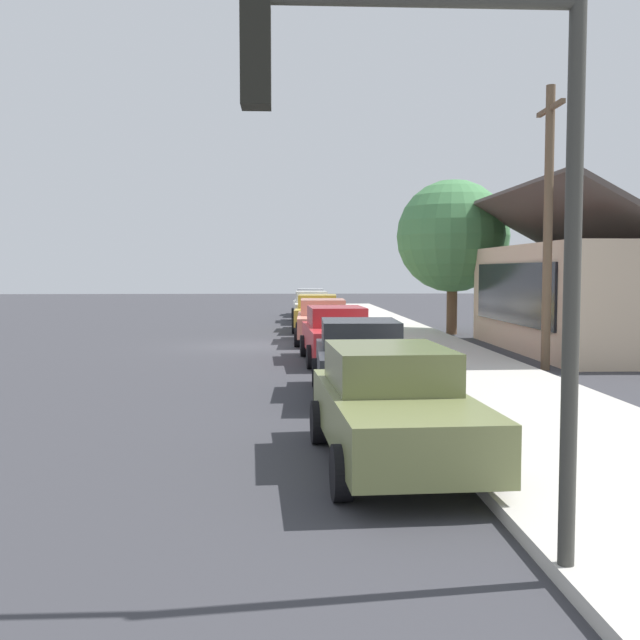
{
  "coord_description": "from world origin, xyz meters",
  "views": [
    {
      "loc": [
        25.95,
        1.22,
        2.65
      ],
      "look_at": [
        0.32,
        2.47,
        0.94
      ],
      "focal_mm": 41.3,
      "sensor_mm": 36.0,
      "label": 1
    }
  ],
  "objects_px": {
    "car_coral": "(323,320)",
    "car_cherry": "(338,334)",
    "car_mustard": "(317,312)",
    "car_charcoal": "(361,358)",
    "car_ivory": "(311,306)",
    "car_olive": "(393,405)",
    "utility_pole_wooden": "(548,223)",
    "car_silver": "(310,302)",
    "shade_tree": "(453,236)",
    "fire_hydrant_red": "(385,343)",
    "traffic_light_main": "(446,167)"
  },
  "relations": [
    {
      "from": "car_ivory",
      "to": "shade_tree",
      "type": "height_order",
      "value": "shade_tree"
    },
    {
      "from": "car_silver",
      "to": "car_ivory",
      "type": "relative_size",
      "value": 0.98
    },
    {
      "from": "car_olive",
      "to": "shade_tree",
      "type": "height_order",
      "value": "shade_tree"
    },
    {
      "from": "car_coral",
      "to": "car_olive",
      "type": "xyz_separation_m",
      "value": [
        17.28,
        0.05,
        -0.0
      ]
    },
    {
      "from": "car_ivory",
      "to": "car_charcoal",
      "type": "height_order",
      "value": "same"
    },
    {
      "from": "fire_hydrant_red",
      "to": "car_ivory",
      "type": "bearing_deg",
      "value": -174.51
    },
    {
      "from": "shade_tree",
      "to": "car_mustard",
      "type": "bearing_deg",
      "value": -110.4
    },
    {
      "from": "car_olive",
      "to": "fire_hydrant_red",
      "type": "bearing_deg",
      "value": 170.11
    },
    {
      "from": "car_ivory",
      "to": "car_coral",
      "type": "distance_m",
      "value": 10.91
    },
    {
      "from": "car_mustard",
      "to": "traffic_light_main",
      "type": "distance_m",
      "value": 26.63
    },
    {
      "from": "car_cherry",
      "to": "shade_tree",
      "type": "relative_size",
      "value": 0.75
    },
    {
      "from": "shade_tree",
      "to": "fire_hydrant_red",
      "type": "xyz_separation_m",
      "value": [
        8.75,
        -4.03,
        -3.59
      ]
    },
    {
      "from": "car_mustard",
      "to": "shade_tree",
      "type": "relative_size",
      "value": 0.76
    },
    {
      "from": "car_silver",
      "to": "car_coral",
      "type": "relative_size",
      "value": 0.98
    },
    {
      "from": "car_mustard",
      "to": "car_coral",
      "type": "height_order",
      "value": "same"
    },
    {
      "from": "car_charcoal",
      "to": "utility_pole_wooden",
      "type": "distance_m",
      "value": 7.29
    },
    {
      "from": "car_mustard",
      "to": "car_charcoal",
      "type": "relative_size",
      "value": 1.1
    },
    {
      "from": "car_ivory",
      "to": "utility_pole_wooden",
      "type": "height_order",
      "value": "utility_pole_wooden"
    },
    {
      "from": "car_silver",
      "to": "car_charcoal",
      "type": "distance_m",
      "value": 28.53
    },
    {
      "from": "car_silver",
      "to": "shade_tree",
      "type": "bearing_deg",
      "value": 24.78
    },
    {
      "from": "shade_tree",
      "to": "utility_pole_wooden",
      "type": "relative_size",
      "value": 0.86
    },
    {
      "from": "car_ivory",
      "to": "car_olive",
      "type": "relative_size",
      "value": 1.03
    },
    {
      "from": "car_ivory",
      "to": "traffic_light_main",
      "type": "bearing_deg",
      "value": -0.54
    },
    {
      "from": "car_charcoal",
      "to": "traffic_light_main",
      "type": "relative_size",
      "value": 0.85
    },
    {
      "from": "utility_pole_wooden",
      "to": "traffic_light_main",
      "type": "bearing_deg",
      "value": -23.11
    },
    {
      "from": "car_olive",
      "to": "utility_pole_wooden",
      "type": "xyz_separation_m",
      "value": [
        -9.38,
        5.5,
        3.11
      ]
    },
    {
      "from": "car_olive",
      "to": "utility_pole_wooden",
      "type": "height_order",
      "value": "utility_pole_wooden"
    },
    {
      "from": "fire_hydrant_red",
      "to": "car_charcoal",
      "type": "bearing_deg",
      "value": -12.27
    },
    {
      "from": "shade_tree",
      "to": "car_silver",
      "type": "bearing_deg",
      "value": -158.06
    },
    {
      "from": "car_cherry",
      "to": "car_olive",
      "type": "relative_size",
      "value": 1.03
    },
    {
      "from": "car_coral",
      "to": "car_cherry",
      "type": "relative_size",
      "value": 1.0
    },
    {
      "from": "car_silver",
      "to": "car_ivory",
      "type": "xyz_separation_m",
      "value": [
        5.88,
        -0.16,
        0.0
      ]
    },
    {
      "from": "car_cherry",
      "to": "utility_pole_wooden",
      "type": "height_order",
      "value": "utility_pole_wooden"
    },
    {
      "from": "car_mustard",
      "to": "car_charcoal",
      "type": "height_order",
      "value": "same"
    },
    {
      "from": "car_cherry",
      "to": "car_olive",
      "type": "bearing_deg",
      "value": -2.51
    },
    {
      "from": "car_mustard",
      "to": "utility_pole_wooden",
      "type": "bearing_deg",
      "value": 25.81
    },
    {
      "from": "car_coral",
      "to": "car_charcoal",
      "type": "distance_m",
      "value": 11.74
    },
    {
      "from": "car_mustard",
      "to": "car_ivory",
      "type": "bearing_deg",
      "value": -176.27
    },
    {
      "from": "car_ivory",
      "to": "shade_tree",
      "type": "bearing_deg",
      "value": 35.87
    },
    {
      "from": "shade_tree",
      "to": "car_ivory",
      "type": "bearing_deg",
      "value": -143.74
    },
    {
      "from": "car_olive",
      "to": "traffic_light_main",
      "type": "xyz_separation_m",
      "value": [
        3.88,
        -0.16,
        2.68
      ]
    },
    {
      "from": "car_coral",
      "to": "car_cherry",
      "type": "xyz_separation_m",
      "value": [
        5.77,
        0.13,
        -0.0
      ]
    },
    {
      "from": "car_silver",
      "to": "car_cherry",
      "type": "xyz_separation_m",
      "value": [
        22.56,
        -0.01,
        0.0
      ]
    },
    {
      "from": "shade_tree",
      "to": "traffic_light_main",
      "type": "xyz_separation_m",
      "value": [
        24.43,
        -5.69,
        -0.6
      ]
    },
    {
      "from": "shade_tree",
      "to": "car_charcoal",
      "type": "bearing_deg",
      "value": -19.76
    },
    {
      "from": "car_ivory",
      "to": "utility_pole_wooden",
      "type": "bearing_deg",
      "value": 16.11
    },
    {
      "from": "fire_hydrant_red",
      "to": "car_mustard",
      "type": "bearing_deg",
      "value": -171.99
    },
    {
      "from": "car_cherry",
      "to": "shade_tree",
      "type": "xyz_separation_m",
      "value": [
        -9.04,
        5.46,
        3.27
      ]
    },
    {
      "from": "car_olive",
      "to": "shade_tree",
      "type": "bearing_deg",
      "value": 162.3
    },
    {
      "from": "car_olive",
      "to": "shade_tree",
      "type": "xyz_separation_m",
      "value": [
        -20.55,
        5.53,
        3.27
      ]
    }
  ]
}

